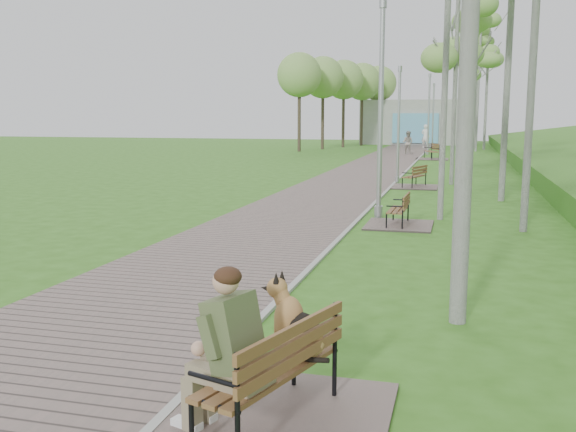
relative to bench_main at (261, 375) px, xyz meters
The scene contains 19 objects.
ground 5.00m from the bench_main, 100.01° to the left, with size 120.00×120.00×0.00m, color #316518.
walkway 26.53m from the bench_main, 95.66° to the left, with size 3.50×67.00×0.04m, color #6C5D57.
kerb 26.42m from the bench_main, 91.88° to the left, with size 0.10×67.00×0.05m, color #999993.
building_north 55.94m from the bench_main, 92.42° to the left, with size 10.00×5.20×4.00m.
bench_main is the anchor object (origin of this frame).
bench_second 10.38m from the bench_main, 89.11° to the left, with size 1.55×1.72×0.95m.
bench_third 18.87m from the bench_main, 90.12° to the left, with size 1.62×1.80×0.99m.
bench_far 34.56m from the bench_main, 90.16° to the left, with size 1.89×2.10×1.16m.
lamp_post_near 11.61m from the bench_main, 92.15° to the left, with size 0.21×0.21×5.45m.
lamp_post_second 20.41m from the bench_main, 92.24° to the left, with size 0.17×0.17×4.47m.
lamp_post_third 39.62m from the bench_main, 90.85° to the left, with size 0.21×0.21×5.37m.
lamp_post_far 49.09m from the bench_main, 90.80° to the left, with size 0.20×0.20×5.18m.
pedestrian_near 47.59m from the bench_main, 91.40° to the left, with size 0.70×0.46×1.91m, color white.
pedestrian_far 39.37m from the bench_main, 92.77° to the left, with size 0.76×0.60×1.57m, color #9E9489.
birch_mid_c 21.02m from the bench_main, 86.46° to the left, with size 2.46×2.46×7.44m.
birch_far_b 34.41m from the bench_main, 86.84° to the left, with size 2.26×2.26×7.69m.
birch_far_c 45.01m from the bench_main, 86.59° to the left, with size 2.41×2.41×9.76m.
birch_distant_a 49.61m from the bench_main, 87.01° to the left, with size 2.78×2.78×9.18m.
birch_distant_b 47.68m from the bench_main, 85.97° to the left, with size 2.78×2.78×10.70m.
Camera 1 is at (2.39, -9.74, 2.60)m, focal length 40.00 mm.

